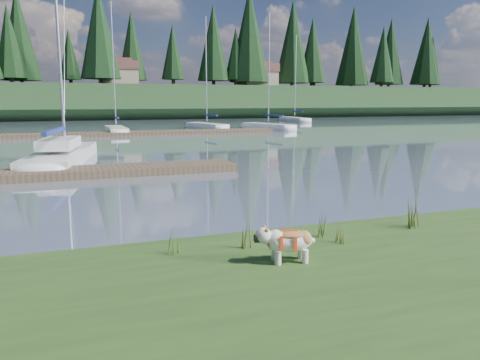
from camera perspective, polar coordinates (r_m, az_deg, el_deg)
name	(u,v)px	position (r m, az deg, el deg)	size (l,w,h in m)	color
ground	(99,136)	(39.92, -16.78, 5.16)	(200.00, 200.00, 0.00)	gray
ridge	(81,102)	(82.78, -18.84, 8.93)	(200.00, 20.00, 5.00)	#1C361A
bulldog	(288,240)	(7.46, 5.89, -7.26)	(0.97, 0.50, 0.57)	silver
sailboat_main	(65,152)	(24.15, -20.54, 3.24)	(3.76, 10.39, 14.53)	silver
dock_near	(25,175)	(19.00, -24.70, 0.55)	(16.00, 2.00, 0.30)	#4C3D2C
dock_far	(124,134)	(40.08, -13.93, 5.52)	(26.00, 2.20, 0.30)	#4C3D2C
sailboat_bg_2	(116,129)	(43.20, -14.94, 6.00)	(1.51, 7.43, 11.22)	silver
sailboat_bg_3	(204,125)	(48.55, -4.42, 6.66)	(2.90, 7.67, 11.11)	silver
sailboat_bg_4	(264,126)	(47.74, 2.96, 6.63)	(3.49, 7.79, 11.33)	silver
sailboat_bg_5	(293,119)	(65.35, 6.42, 7.40)	(2.00, 8.17, 11.56)	silver
weed_0	(249,231)	(8.14, 1.06, -6.24)	(0.17, 0.14, 0.70)	#475B23
weed_1	(324,224)	(8.92, 10.24, -5.34)	(0.17, 0.14, 0.57)	#475B23
weed_2	(412,210)	(10.09, 20.24, -3.49)	(0.17, 0.14, 0.79)	#475B23
weed_3	(174,242)	(7.91, -8.11, -7.50)	(0.17, 0.14, 0.48)	#475B23
weed_4	(342,234)	(8.65, 12.39, -6.42)	(0.17, 0.14, 0.38)	#475B23
weed_5	(411,214)	(9.97, 20.12, -3.87)	(0.17, 0.14, 0.70)	#475B23
mud_lip	(213,251)	(8.96, -3.29, -8.59)	(60.00, 0.50, 0.14)	#33281C
conifer_3	(9,42)	(82.56, -26.37, 14.89)	(4.84, 4.84, 12.25)	#382619
conifer_4	(99,31)	(76.62, -16.78, 16.97)	(6.16, 6.16, 15.10)	#382619
conifer_5	(173,52)	(82.02, -8.20, 15.17)	(3.96, 3.96, 10.35)	#382619
conifer_6	(249,35)	(84.23, 1.13, 17.29)	(7.04, 7.04, 17.00)	#382619
conifer_7	(312,50)	(92.64, 8.81, 15.36)	(5.28, 5.28, 13.20)	#382619
conifer_8	(383,54)	(96.26, 17.00, 14.44)	(4.62, 4.62, 11.77)	#382619
conifer_9	(426,51)	(106.88, 21.78, 14.40)	(5.94, 5.94, 14.62)	#382619
house_1	(118,73)	(81.30, -14.66, 12.53)	(6.30, 5.30, 4.65)	gray
house_2	(258,75)	(85.29, 2.15, 12.68)	(6.30, 5.30, 4.65)	gray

